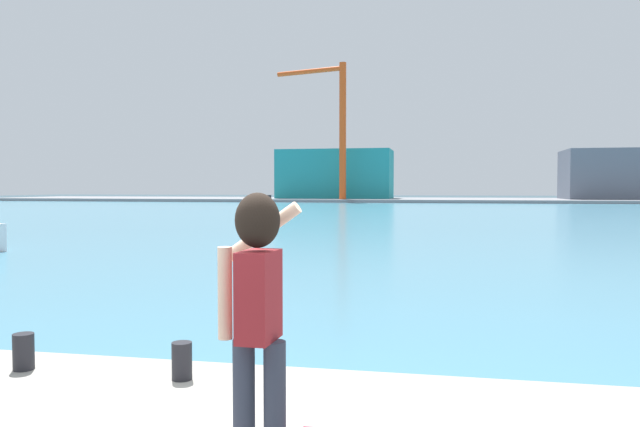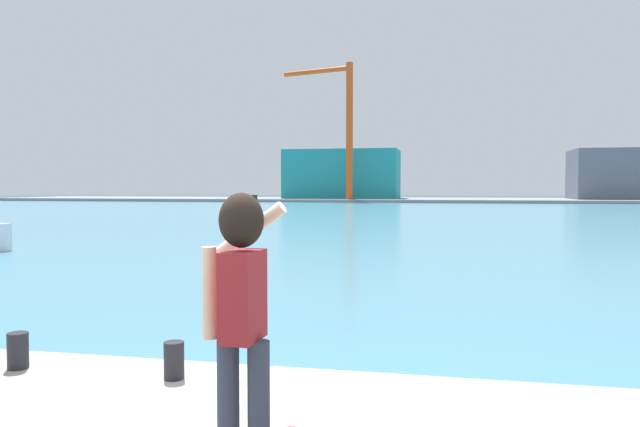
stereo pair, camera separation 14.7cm
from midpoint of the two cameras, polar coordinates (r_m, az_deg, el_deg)
ground_plane at (r=53.87m, az=10.04°, el=0.06°), size 220.00×220.00×0.00m
harbor_water at (r=55.87m, az=10.11°, el=0.15°), size 140.00×100.00×0.02m
far_shore_dock at (r=95.83m, az=10.90°, el=1.23°), size 140.00×20.00×0.45m
person_photographer at (r=3.87m, az=-6.21°, el=-8.08°), size 0.53×0.55×1.74m
harbor_bollard at (r=5.96m, az=-12.69°, el=-13.16°), size 0.19×0.19×0.35m
harbor_bollard_2 at (r=6.78m, az=-25.67°, el=-11.40°), size 0.20×0.20×0.35m
warehouse_left at (r=97.13m, az=2.13°, el=3.66°), size 17.66×8.73×7.58m
warehouse_right at (r=100.84m, az=26.90°, el=3.27°), size 16.26×9.97×7.29m
port_crane at (r=90.67m, az=2.12°, el=8.84°), size 11.12×4.03×19.78m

